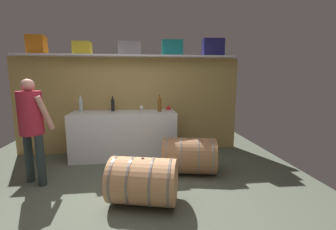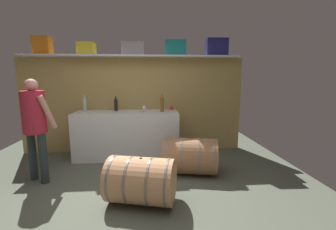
# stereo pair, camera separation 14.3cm
# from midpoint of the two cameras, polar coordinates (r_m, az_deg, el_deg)

# --- Properties ---
(ground_plane) EXTENTS (5.75, 7.61, 0.02)m
(ground_plane) POSITION_cam_midpoint_polar(r_m,az_deg,el_deg) (3.62, -10.86, -16.65)
(ground_plane) COLOR #535A4B
(back_wall_panel) EXTENTS (4.55, 0.10, 1.95)m
(back_wall_panel) POSITION_cam_midpoint_polar(r_m,az_deg,el_deg) (4.95, -9.99, 2.33)
(back_wall_panel) COLOR tan
(back_wall_panel) RESTS_ON ground
(high_shelf_board) EXTENTS (4.19, 0.40, 0.03)m
(high_shelf_board) POSITION_cam_midpoint_polar(r_m,az_deg,el_deg) (4.78, -10.43, 13.98)
(high_shelf_board) COLOR silver
(high_shelf_board) RESTS_ON back_wall_panel
(toolcase_orange) EXTENTS (0.31, 0.24, 0.34)m
(toolcase_orange) POSITION_cam_midpoint_polar(r_m,az_deg,el_deg) (5.17, -30.10, 14.60)
(toolcase_orange) COLOR orange
(toolcase_orange) RESTS_ON high_shelf_board
(toolcase_yellow) EXTENTS (0.32, 0.29, 0.24)m
(toolcase_yellow) POSITION_cam_midpoint_polar(r_m,az_deg,el_deg) (4.91, -20.97, 14.97)
(toolcase_yellow) COLOR yellow
(toolcase_yellow) RESTS_ON high_shelf_board
(toolcase_grey) EXTENTS (0.44, 0.24, 0.26)m
(toolcase_grey) POSITION_cam_midpoint_polar(r_m,az_deg,el_deg) (4.79, -10.26, 15.71)
(toolcase_grey) COLOR gray
(toolcase_grey) RESTS_ON high_shelf_board
(toolcase_teal) EXTENTS (0.43, 0.28, 0.30)m
(toolcase_teal) POSITION_cam_midpoint_polar(r_m,az_deg,el_deg) (4.82, 0.16, 16.04)
(toolcase_teal) COLOR #157A7C
(toolcase_teal) RESTS_ON high_shelf_board
(toolcase_navy) EXTENTS (0.43, 0.24, 0.34)m
(toolcase_navy) POSITION_cam_midpoint_polar(r_m,az_deg,el_deg) (5.00, 10.10, 15.93)
(toolcase_navy) COLOR navy
(toolcase_navy) RESTS_ON high_shelf_board
(work_cabinet) EXTENTS (1.97, 0.68, 0.90)m
(work_cabinet) POSITION_cam_midpoint_polar(r_m,az_deg,el_deg) (4.66, -11.44, -4.74)
(work_cabinet) COLOR white
(work_cabinet) RESTS_ON ground
(wine_bottle_amber) EXTENTS (0.07, 0.07, 0.33)m
(wine_bottle_amber) POSITION_cam_midpoint_polar(r_m,az_deg,el_deg) (4.51, -2.97, 2.72)
(wine_bottle_amber) COLOR brown
(wine_bottle_amber) RESTS_ON work_cabinet
(wine_bottle_clear) EXTENTS (0.07, 0.07, 0.33)m
(wine_bottle_clear) POSITION_cam_midpoint_polar(r_m,az_deg,el_deg) (4.75, -21.30, 2.41)
(wine_bottle_clear) COLOR #B0C8C2
(wine_bottle_clear) RESTS_ON work_cabinet
(wine_bottle_dark) EXTENTS (0.07, 0.07, 0.29)m
(wine_bottle_dark) POSITION_cam_midpoint_polar(r_m,az_deg,el_deg) (4.72, -14.17, 2.51)
(wine_bottle_dark) COLOR black
(wine_bottle_dark) RESTS_ON work_cabinet
(wine_glass) EXTENTS (0.07, 0.07, 0.13)m
(wine_glass) POSITION_cam_midpoint_polar(r_m,az_deg,el_deg) (4.47, -7.41, 1.77)
(wine_glass) COLOR white
(wine_glass) RESTS_ON work_cabinet
(red_funnel) EXTENTS (0.11, 0.11, 0.09)m
(red_funnel) POSITION_cam_midpoint_polar(r_m,az_deg,el_deg) (4.81, -0.71, 1.91)
(red_funnel) COLOR red
(red_funnel) RESTS_ON work_cabinet
(wine_barrel_near) EXTENTS (0.94, 0.76, 0.59)m
(wine_barrel_near) POSITION_cam_midpoint_polar(r_m,az_deg,el_deg) (3.02, -7.49, -15.65)
(wine_barrel_near) COLOR tan
(wine_barrel_near) RESTS_ON ground
(wine_barrel_far) EXTENTS (0.95, 0.74, 0.60)m
(wine_barrel_far) POSITION_cam_midpoint_polar(r_m,az_deg,el_deg) (3.87, 4.11, -9.85)
(wine_barrel_far) COLOR #9C6D49
(wine_barrel_far) RESTS_ON ground
(winemaker_pouring) EXTENTS (0.50, 0.45, 1.54)m
(winemaker_pouring) POSITION_cam_midpoint_polar(r_m,az_deg,el_deg) (3.90, -31.25, -1.22)
(winemaker_pouring) COLOR #283434
(winemaker_pouring) RESTS_ON ground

